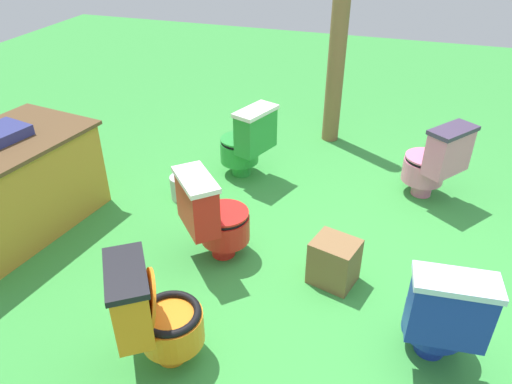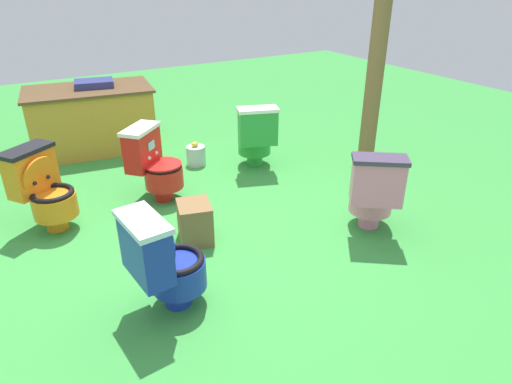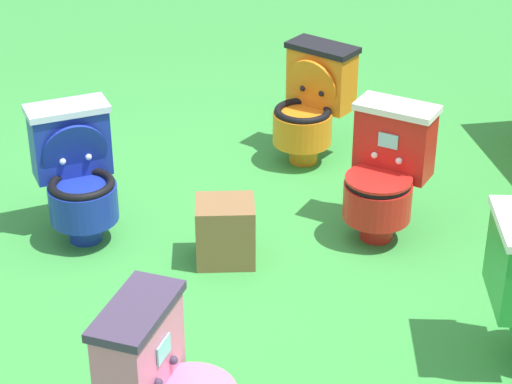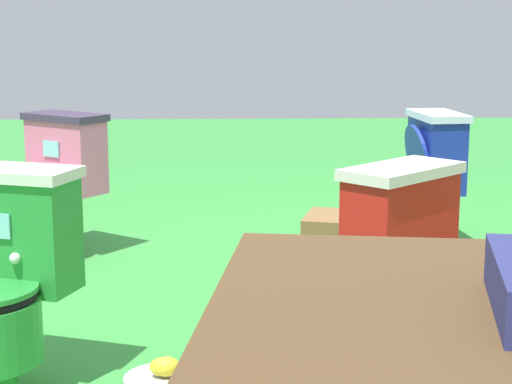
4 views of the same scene
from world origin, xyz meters
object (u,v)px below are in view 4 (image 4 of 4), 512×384
object	(u,v)px
toilet_blue	(416,180)
toilet_red	(373,264)
toilet_pink	(51,185)
small_crate	(336,252)

from	to	relation	value
toilet_blue	toilet_red	world-z (taller)	same
toilet_pink	toilet_blue	distance (m)	1.88
toilet_blue	small_crate	distance (m)	0.87
toilet_blue	small_crate	size ratio (longest dim) A/B	2.13
toilet_blue	small_crate	bearing A→B (deg)	138.46
toilet_pink	toilet_red	xyz separation A→B (m)	(-1.38, 1.52, 0.00)
toilet_pink	small_crate	distance (m)	1.52
toilet_pink	toilet_blue	xyz separation A→B (m)	(-1.88, -0.06, 0.00)
toilet_pink	toilet_blue	world-z (taller)	same
toilet_pink	toilet_red	bearing A→B (deg)	169.09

